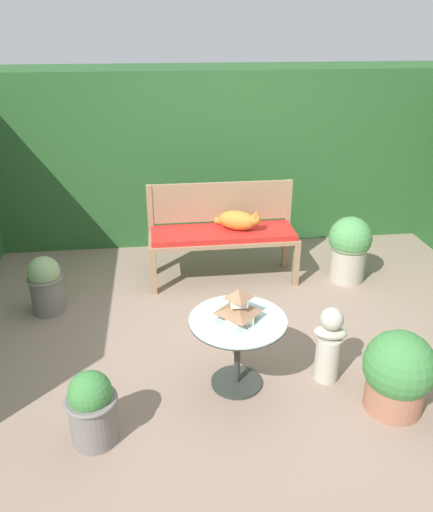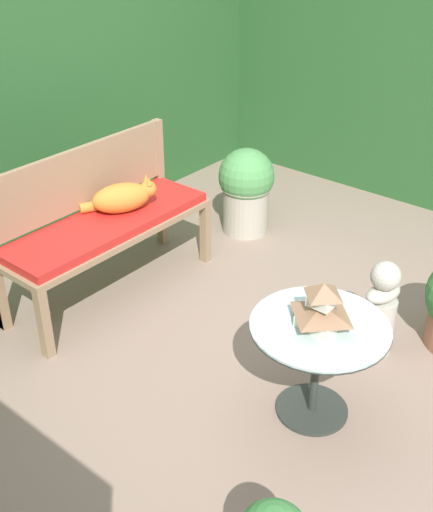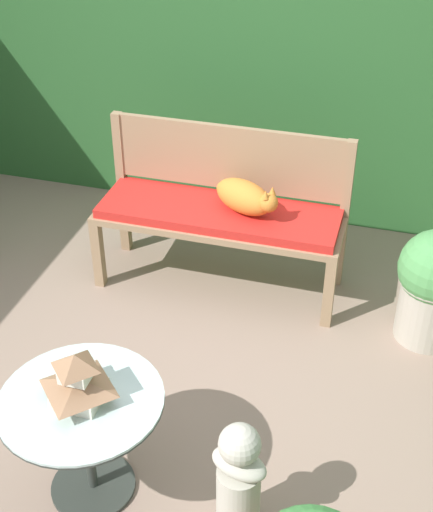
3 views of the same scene
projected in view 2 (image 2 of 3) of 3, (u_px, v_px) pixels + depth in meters
ground at (230, 342)px, 3.90m from camera, size 30.00×30.00×0.00m
foliage_hedge_right at (428, 84)px, 5.40m from camera, size 0.70×3.50×1.88m
garden_bench at (108, 230)px, 4.15m from camera, size 1.49×0.49×0.55m
bench_backrest at (81, 187)px, 4.15m from camera, size 1.49×0.06×0.98m
cat at (122, 197)px, 4.17m from camera, size 0.44×0.39×0.22m
patio_table at (318, 344)px, 3.17m from camera, size 0.69×0.69×0.56m
pagoda_birdhouse at (322, 308)px, 3.06m from camera, size 0.26×0.26×0.24m
garden_bust at (381, 308)px, 3.69m from camera, size 0.27×0.20×0.60m
potted_plant_bench_left at (246, 189)px, 4.97m from camera, size 0.43×0.43×0.68m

